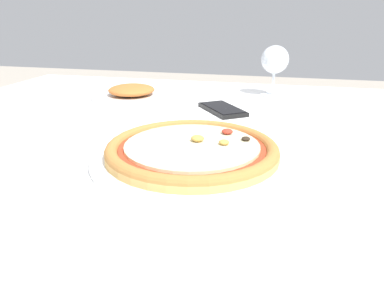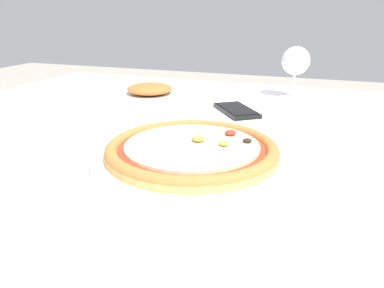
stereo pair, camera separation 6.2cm
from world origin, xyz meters
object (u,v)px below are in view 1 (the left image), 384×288
Objects in this scene: pizza_plate at (192,151)px; cell_phone at (222,109)px; wine_glass_far_left at (275,61)px; side_plate at (132,93)px; dining_table at (165,159)px.

cell_phone is at bearing 90.47° from pizza_plate.
wine_glass_far_left is 0.64× the size of side_plate.
cell_phone is (-0.12, -0.21, -0.10)m from wine_glass_far_left.
pizza_plate is at bearing -56.12° from side_plate.
wine_glass_far_left is (0.22, 0.37, 0.18)m from dining_table.
side_plate is at bearing -161.43° from wine_glass_far_left.
side_plate reaches higher than dining_table.
wine_glass_far_left is 0.42m from side_plate.
side_plate is at bearing 163.57° from cell_phone.
cell_phone is (0.10, 0.16, 0.08)m from dining_table.
wine_glass_far_left is 0.26m from cell_phone.
pizza_plate is at bearing -89.53° from cell_phone.
dining_table is at bearing 121.23° from pizza_plate.
pizza_plate is 2.15× the size of cell_phone.
dining_table is 5.77× the size of side_plate.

